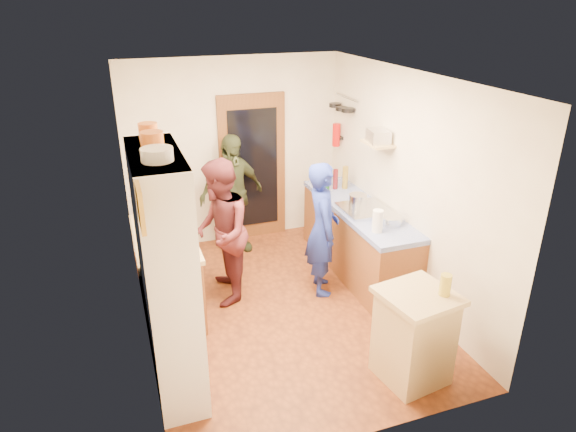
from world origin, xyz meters
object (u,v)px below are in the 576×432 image
hutch_body (167,276)px  person_back (233,195)px  right_counter_base (357,241)px  island_base (414,338)px  person_hob (325,230)px  person_left (223,231)px

hutch_body → person_back: 2.67m
right_counter_base → island_base: 2.05m
person_hob → right_counter_base: bearing=-49.8°
hutch_body → island_base: hutch_body is taller
hutch_body → person_back: size_ratio=1.32×
hutch_body → island_base: size_ratio=2.56×
right_counter_base → person_left: (-1.74, -0.04, 0.43)m
island_base → person_back: person_back is taller
right_counter_base → person_back: (-1.35, 1.09, 0.41)m
hutch_body → person_back: hutch_body is taller
island_base → person_hob: person_hob is taller
right_counter_base → person_left: person_left is taller
person_hob → person_left: person_left is taller
island_base → person_hob: size_ratio=0.53×
hutch_body → person_left: (0.76, 1.26, -0.25)m
person_hob → hutch_body: bearing=129.8°
island_base → person_left: person_left is taller
person_left → person_back: 1.20m
person_back → hutch_body: bearing=-135.8°
island_base → person_hob: 1.75m
right_counter_base → island_base: bearing=-102.2°
person_left → right_counter_base: bearing=101.9°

